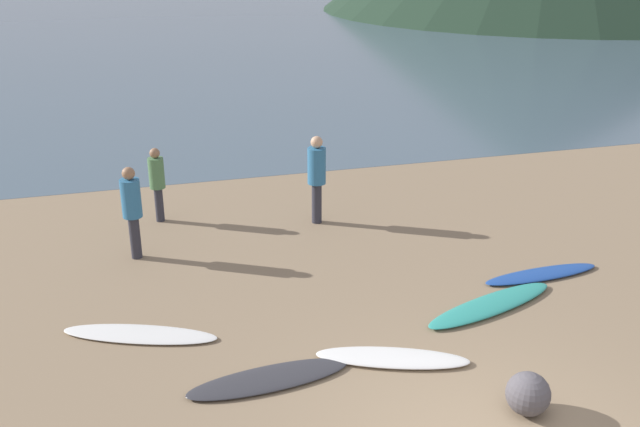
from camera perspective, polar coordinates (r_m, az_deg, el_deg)
The scene contains 11 objects.
ground_plane at distance 16.84m, azimuth -2.81°, elevation 2.26°, with size 120.00×120.00×0.20m, color #8C7559.
ocean_water at distance 66.34m, azimuth -13.14°, elevation 16.42°, with size 140.00×100.00×0.01m, color #475B6B.
surfboard_0 at distance 10.80m, azimuth -14.43°, elevation -9.48°, with size 2.33×0.53×0.07m, color white.
surfboard_1 at distance 9.55m, azimuth -4.16°, elevation -13.24°, with size 2.22×0.60×0.08m, color #333338.
surfboard_2 at distance 9.97m, azimuth 5.90°, elevation -11.59°, with size 2.14×0.53×0.09m, color white.
surfboard_3 at distance 11.52m, azimuth 13.72°, elevation -7.21°, with size 2.59×0.55×0.10m, color teal.
surfboard_4 at distance 12.76m, azimuth 17.55°, elevation -4.72°, with size 2.21×0.45×0.08m, color #1E479E.
person_0 at distance 14.05m, azimuth -0.27°, elevation 3.36°, with size 0.37×0.37×1.82m.
person_1 at distance 14.55m, azimuth -13.11°, elevation 2.77°, with size 0.31×0.31×1.56m.
person_2 at distance 12.91m, azimuth -15.05°, elevation 0.65°, with size 0.35×0.35×1.74m.
beach_rock_near at distance 9.22m, azimuth 16.55°, elevation -13.87°, with size 0.55×0.55×0.55m, color #504C51.
Camera 1 is at (-3.49, -5.50, 5.50)m, focal length 39.37 mm.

